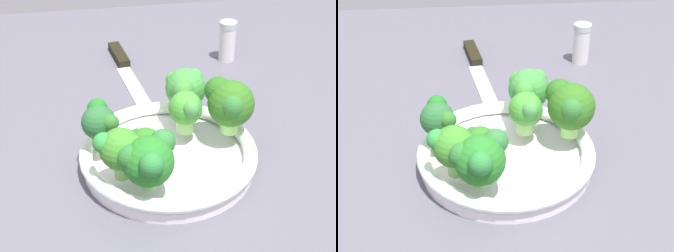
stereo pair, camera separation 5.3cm
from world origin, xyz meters
TOP-DOWN VIEW (x-y plane):
  - ground_plane at (0.00, 0.00)cm, footprint 130.00×130.00cm
  - bowl at (1.94, 0.31)cm, footprint 25.34×25.34cm
  - broccoli_floret_0 at (6.04, 8.16)cm, footprint 6.20×7.34cm
  - broccoli_floret_1 at (5.13, 3.06)cm, footprint 4.97×6.03cm
  - broccoli_floret_2 at (-5.17, -5.86)cm, footprint 6.41×5.52cm
  - broccoli_floret_3 at (-1.81, -3.98)cm, footprint 4.90×4.56cm
  - broccoli_floret_4 at (-7.33, 1.61)cm, footprint 5.08×5.44cm
  - broccoli_floret_5 at (11.06, 1.96)cm, footprint 6.86×7.23cm
  - broccoli_floret_6 at (-2.10, -8.27)cm, footprint 7.25×7.50cm
  - knife at (-0.85, 31.59)cm, footprint 6.27×26.66cm
  - pepper_shaker at (19.61, 31.84)cm, footprint 3.38×3.38cm

SIDE VIEW (x-z plane):
  - ground_plane at x=0.00cm, z-range -2.50..0.00cm
  - knife at x=-0.85cm, z-range -0.20..1.30cm
  - bowl at x=1.94cm, z-range 0.04..3.61cm
  - pepper_shaker at x=19.61cm, z-range 0.05..8.05cm
  - broccoli_floret_3 at x=-1.81cm, z-range 4.20..9.80cm
  - broccoli_floret_1 at x=5.13cm, z-range 4.22..10.52cm
  - broccoli_floret_4 at x=-7.33cm, z-range 4.31..11.05cm
  - broccoli_floret_6 at x=-2.10cm, z-range 4.16..11.27cm
  - broccoli_floret_0 at x=6.04cm, z-range 4.20..11.48cm
  - broccoli_floret_2 at x=-5.17cm, z-range 4.39..11.54cm
  - broccoli_floret_5 at x=11.06cm, z-range 4.36..12.41cm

